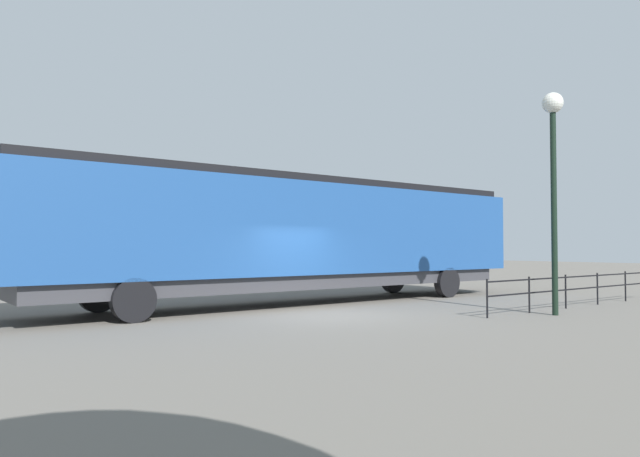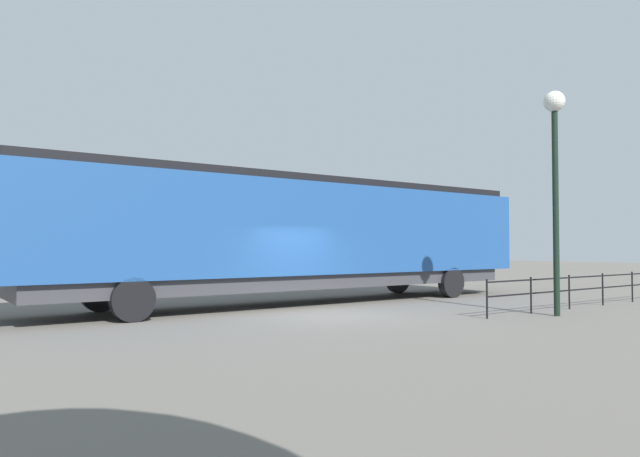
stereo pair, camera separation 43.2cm
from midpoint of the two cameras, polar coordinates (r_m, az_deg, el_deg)
name	(u,v)px [view 1 (the left image)]	position (r m, az deg, el deg)	size (l,w,h in m)	color
ground_plane	(326,315)	(15.86, -0.21, -8.53)	(120.00, 120.00, 0.00)	#666059
locomotive	(309,233)	(19.23, -1.76, -0.49)	(3.11, 18.30, 4.09)	navy
lamp_post	(553,151)	(17.11, 21.32, 7.15)	(0.57, 0.57, 6.09)	black
platform_fence	(582,285)	(19.74, 23.83, -5.11)	(0.05, 9.69, 1.02)	black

